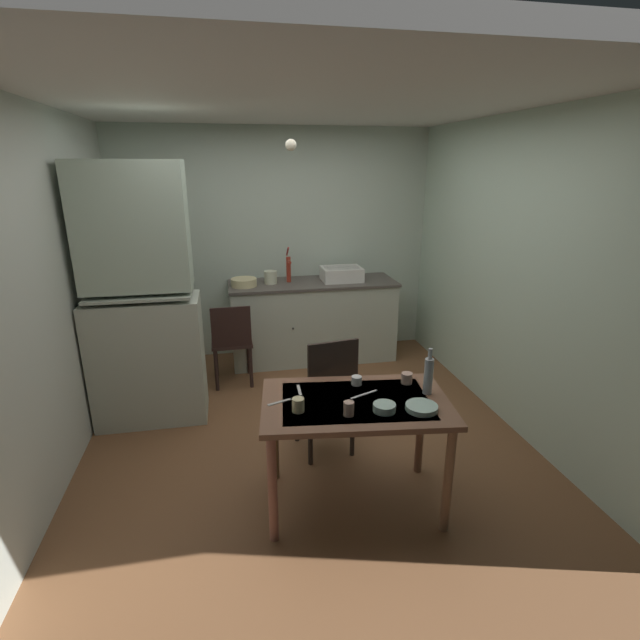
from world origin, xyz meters
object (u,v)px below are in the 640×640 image
at_px(hutch_cabinet, 142,307).
at_px(chair_far_side, 327,394).
at_px(sink_basin, 342,274).
at_px(hand_pump, 289,267).
at_px(chair_by_counter, 232,341).
at_px(serving_bowl_wide, 384,407).
at_px(dining_table, 355,415).
at_px(mixing_bowl_counter, 244,282).
at_px(mug_dark, 349,409).
at_px(glass_bottle, 428,375).

bearing_deg(hutch_cabinet, chair_far_side, -31.12).
bearing_deg(hutch_cabinet, sink_basin, 28.68).
xyz_separation_m(hand_pump, chair_by_counter, (-0.66, -0.59, -0.61)).
distance_m(chair_far_side, serving_bowl_wide, 0.81).
distance_m(hutch_cabinet, dining_table, 2.07).
bearing_deg(dining_table, sink_basin, 78.44).
distance_m(hand_pump, serving_bowl_wide, 2.73).
height_order(hutch_cabinet, mixing_bowl_counter, hutch_cabinet).
relative_size(hutch_cabinet, mug_dark, 25.47).
distance_m(sink_basin, mug_dark, 2.74).
relative_size(sink_basin, mug_dark, 5.13).
xyz_separation_m(dining_table, glass_bottle, (0.47, 0.01, 0.23)).
xyz_separation_m(chair_far_side, chair_by_counter, (-0.69, 1.37, -0.04)).
xyz_separation_m(hutch_cabinet, serving_bowl_wide, (1.58, -1.59, -0.25)).
bearing_deg(serving_bowl_wide, mug_dark, -178.32).
relative_size(mixing_bowl_counter, chair_by_counter, 0.32).
bearing_deg(hutch_cabinet, glass_bottle, -36.43).
height_order(mixing_bowl_counter, mug_dark, mixing_bowl_counter).
bearing_deg(chair_by_counter, dining_table, -69.29).
xyz_separation_m(chair_far_side, mug_dark, (-0.03, -0.75, 0.29)).
relative_size(sink_basin, serving_bowl_wide, 3.25).
bearing_deg(mixing_bowl_counter, chair_by_counter, -108.44).
bearing_deg(hutch_cabinet, mixing_bowl_counter, 49.49).
bearing_deg(glass_bottle, sink_basin, 89.17).
xyz_separation_m(hand_pump, mug_dark, (-0.01, -2.71, -0.28)).
bearing_deg(glass_bottle, mug_dark, -162.86).
distance_m(serving_bowl_wide, glass_bottle, 0.40).
bearing_deg(serving_bowl_wide, hutch_cabinet, 134.88).
bearing_deg(mug_dark, hutch_cabinet, 130.49).
relative_size(chair_far_side, glass_bottle, 3.16).
height_order(hand_pump, mixing_bowl_counter, hand_pump).
bearing_deg(serving_bowl_wide, hand_pump, 94.44).
bearing_deg(dining_table, hand_pump, 91.76).
bearing_deg(chair_by_counter, hand_pump, 41.60).
distance_m(mixing_bowl_counter, dining_table, 2.53).
xyz_separation_m(hand_pump, mixing_bowl_counter, (-0.50, -0.10, -0.13)).
height_order(dining_table, glass_bottle, glass_bottle).
relative_size(mixing_bowl_counter, glass_bottle, 0.89).
bearing_deg(mixing_bowl_counter, chair_far_side, -74.38).
height_order(mixing_bowl_counter, chair_far_side, mixing_bowl_counter).
xyz_separation_m(sink_basin, hand_pump, (-0.59, 0.05, 0.09)).
height_order(hutch_cabinet, chair_far_side, hutch_cabinet).
distance_m(hutch_cabinet, sink_basin, 2.23).
height_order(hutch_cabinet, hand_pump, hutch_cabinet).
bearing_deg(hutch_cabinet, serving_bowl_wide, -45.12).
height_order(sink_basin, glass_bottle, glass_bottle).
height_order(sink_basin, dining_table, sink_basin).
xyz_separation_m(mixing_bowl_counter, dining_table, (0.58, -2.45, -0.30)).
distance_m(chair_by_counter, serving_bowl_wide, 2.31).
distance_m(dining_table, mug_dark, 0.24).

